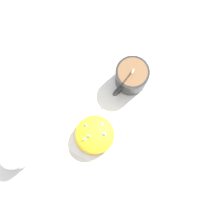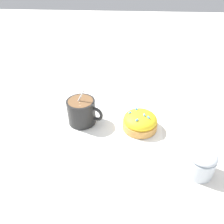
# 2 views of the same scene
# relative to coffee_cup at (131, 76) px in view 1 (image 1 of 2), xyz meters

# --- Properties ---
(ground_plane) EXTENTS (3.00, 3.00, 0.00)m
(ground_plane) POSITION_rel_coffee_cup_xyz_m (0.08, -0.01, -0.04)
(ground_plane) COLOR silver
(paper_napkin) EXTENTS (0.30, 0.27, 0.00)m
(paper_napkin) POSITION_rel_coffee_cup_xyz_m (0.08, -0.01, -0.04)
(paper_napkin) COLOR white
(paper_napkin) RESTS_ON ground_plane
(coffee_cup) EXTENTS (0.10, 0.08, 0.11)m
(coffee_cup) POSITION_rel_coffee_cup_xyz_m (0.00, 0.00, 0.00)
(coffee_cup) COLOR black
(coffee_cup) RESTS_ON paper_napkin
(frosted_pastry) EXTENTS (0.09, 0.09, 0.05)m
(frosted_pastry) POSITION_rel_coffee_cup_xyz_m (0.16, -0.02, -0.02)
(frosted_pastry) COLOR #D19347
(frosted_pastry) RESTS_ON paper_napkin
(sugar_bowl) EXTENTS (0.06, 0.06, 0.06)m
(sugar_bowl) POSITION_rel_coffee_cup_xyz_m (0.29, -0.16, -0.01)
(sugar_bowl) COLOR silver
(sugar_bowl) RESTS_ON ground_plane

